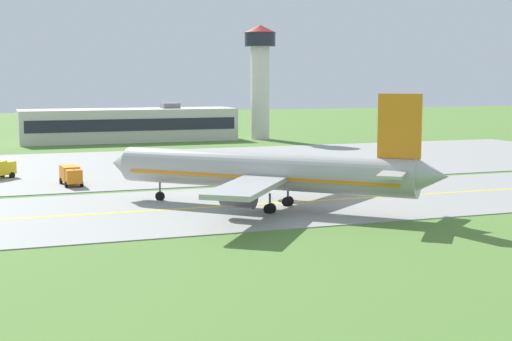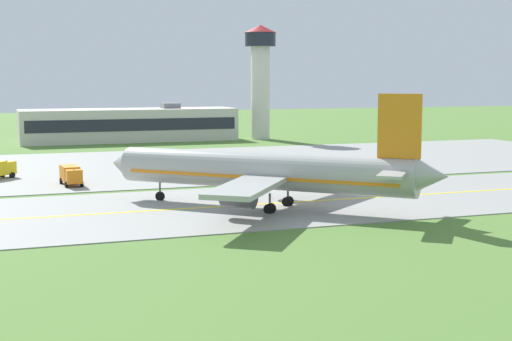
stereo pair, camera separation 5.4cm
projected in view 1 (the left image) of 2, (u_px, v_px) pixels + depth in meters
ground_plane at (285, 204)px, 85.60m from camera, size 500.00×500.00×0.00m
taxiway_strip at (285, 203)px, 85.60m from camera, size 240.00×28.00×0.10m
apron_pad at (246, 162)px, 128.17m from camera, size 140.00×52.00×0.10m
taxiway_centreline at (285, 203)px, 85.59m from camera, size 220.00×0.60×0.01m
airplane_lead at (266, 172)px, 81.50m from camera, size 31.63×30.82×12.70m
service_truck_baggage at (71, 174)px, 99.67m from camera, size 2.66×6.12×2.60m
terminal_building at (129, 125)px, 171.24m from camera, size 48.51×12.76×8.57m
control_tower at (260, 71)px, 175.74m from camera, size 7.60×7.60×26.67m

